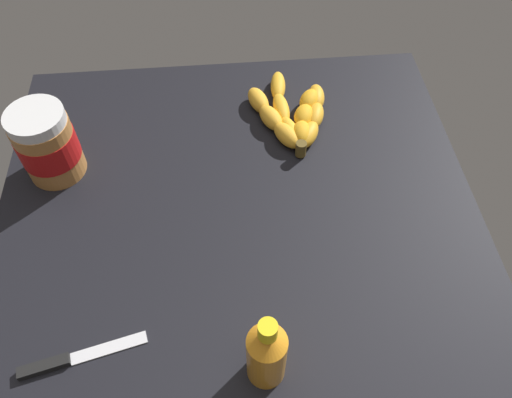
{
  "coord_description": "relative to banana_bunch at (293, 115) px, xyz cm",
  "views": [
    {
      "loc": [
        1.5,
        49.26,
        70.09
      ],
      "look_at": [
        -2.85,
        0.87,
        4.81
      ],
      "focal_mm": 35.48,
      "sensor_mm": 36.0,
      "label": 1
    }
  ],
  "objects": [
    {
      "name": "ground_plane",
      "position": [
        11.95,
        20.98,
        -3.79
      ],
      "size": [
        81.86,
        79.35,
        4.24
      ],
      "primitive_type": "cube",
      "color": "black"
    },
    {
      "name": "banana_bunch",
      "position": [
        0.0,
        0.0,
        0.0
      ],
      "size": [
        16.25,
        23.0,
        3.7
      ],
      "color": "gold",
      "rests_on": "ground_plane"
    },
    {
      "name": "peanut_butter_jar",
      "position": [
        43.64,
        8.45,
        5.02
      ],
      "size": [
        10.11,
        10.11,
        13.68
      ],
      "color": "#B27238",
      "rests_on": "ground_plane"
    },
    {
      "name": "honey_bottle",
      "position": [
        10.07,
        47.78,
        5.06
      ],
      "size": [
        5.24,
        5.24,
        15.42
      ],
      "color": "orange",
      "rests_on": "ground_plane"
    },
    {
      "name": "butter_knife",
      "position": [
        36.87,
        43.9,
        -1.19
      ],
      "size": [
        17.63,
        5.69,
        1.2
      ],
      "color": "silver",
      "rests_on": "ground_plane"
    }
  ]
}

